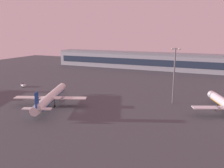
# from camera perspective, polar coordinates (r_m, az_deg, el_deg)

# --- Properties ---
(ground_plane) EXTENTS (416.00, 416.00, 0.00)m
(ground_plane) POSITION_cam_1_polar(r_m,az_deg,el_deg) (113.46, -7.83, -6.43)
(ground_plane) COLOR #424449
(terminal_building) EXTENTS (193.99, 22.40, 16.40)m
(terminal_building) POSITION_cam_1_polar(r_m,az_deg,el_deg) (242.03, 8.44, 5.61)
(terminal_building) COLOR #9EA3AD
(terminal_building) RESTS_ON ground
(airplane_far_stand) EXTENTS (35.22, 44.69, 11.91)m
(airplane_far_stand) POSITION_cam_1_polar(r_m,az_deg,el_deg) (122.32, -14.60, -3.12)
(airplane_far_stand) COLOR silver
(airplane_far_stand) RESTS_ON ground
(baggage_tractor) EXTENTS (4.58, 3.49, 2.25)m
(baggage_tractor) POSITION_cam_1_polar(r_m,az_deg,el_deg) (171.33, -20.68, -0.24)
(baggage_tractor) COLOR white
(baggage_tractor) RESTS_ON ground
(apron_light_central) EXTENTS (4.80, 0.90, 28.82)m
(apron_light_central) POSITION_cam_1_polar(r_m,az_deg,el_deg) (124.27, 14.80, 2.68)
(apron_light_central) COLOR slate
(apron_light_central) RESTS_ON ground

